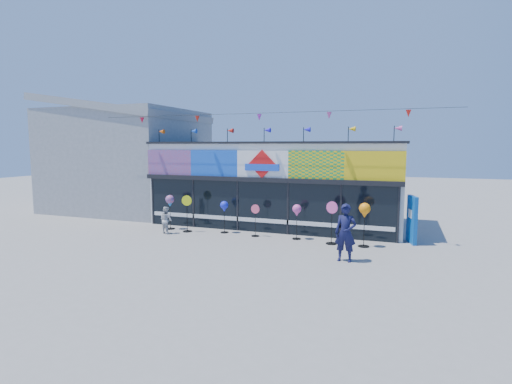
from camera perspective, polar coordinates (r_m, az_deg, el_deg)
The scene contains 13 objects.
ground at distance 15.12m, azimuth -3.43°, elevation -8.37°, with size 80.00×80.00×0.00m, color gray.
kite_shop at distance 20.27m, azimuth 3.27°, elevation 1.35°, with size 16.00×5.70×5.31m.
neighbour_building at distance 25.83m, azimuth -17.79°, elevation 4.75°, with size 8.18×7.20×6.87m.
blue_sign at distance 17.24m, azimuth 21.38°, elevation -3.67°, with size 0.41×0.96×1.92m.
spinner_0 at distance 19.11m, azimuth -12.20°, elevation -1.39°, with size 0.41×0.41×1.62m.
spinner_1 at distance 18.43m, azimuth -9.83°, elevation -2.92°, with size 0.47×0.43×1.67m.
spinner_2 at distance 17.97m, azimuth -4.56°, elevation -2.21°, with size 0.37×0.37×1.44m.
spinner_3 at distance 17.28m, azimuth -0.10°, elevation -3.96°, with size 0.39×0.35×1.39m.
spinner_4 at distance 16.76m, azimuth 5.86°, elevation -2.77°, with size 0.37×0.37×1.48m.
spinner_5 at distance 16.19m, azimuth 10.77°, elevation -4.18°, with size 0.47×0.44×1.72m.
spinner_6 at distance 15.94m, azimuth 15.26°, elevation -2.74°, with size 0.44×0.44×1.72m.
adult_man at distance 13.87m, azimuth 12.67°, elevation -5.71°, with size 0.72×0.47×1.97m, color #111337.
child at distance 18.33m, azimuth -12.73°, elevation -3.92°, with size 0.59×0.34×1.21m, color silver.
Camera 1 is at (5.87, -13.37, 3.91)m, focal length 28.00 mm.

